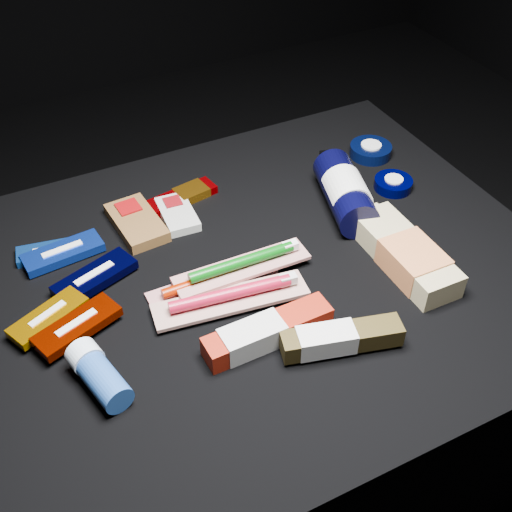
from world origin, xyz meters
name	(u,v)px	position (x,y,z in m)	size (l,w,h in m)	color
ground	(252,414)	(0.00, 0.00, 0.00)	(3.00, 3.00, 0.00)	black
cloth_table	(251,351)	(0.00, 0.00, 0.20)	(0.98, 0.78, 0.40)	black
luna_bar_0	(52,251)	(-0.28, 0.19, 0.41)	(0.12, 0.06, 0.01)	blue
luna_bar_1	(63,253)	(-0.26, 0.17, 0.41)	(0.13, 0.06, 0.02)	#1135B3
luna_bar_2	(95,277)	(-0.23, 0.09, 0.41)	(0.14, 0.09, 0.02)	black
luna_bar_3	(48,317)	(-0.32, 0.03, 0.41)	(0.13, 0.09, 0.02)	#B57300
luna_bar_4	(77,326)	(-0.28, -0.01, 0.42)	(0.14, 0.09, 0.02)	#741100
clif_bar_0	(135,221)	(-0.13, 0.20, 0.41)	(0.08, 0.14, 0.02)	brown
clif_bar_1	(177,213)	(-0.05, 0.19, 0.41)	(0.06, 0.11, 0.02)	#ADAEA6
power_bar	(184,196)	(-0.02, 0.23, 0.41)	(0.14, 0.07, 0.02)	#840004
lotion_bottle	(345,192)	(0.22, 0.07, 0.44)	(0.12, 0.23, 0.07)	black
cream_tin_upper	(371,150)	(0.37, 0.20, 0.41)	(0.08, 0.08, 0.03)	black
cream_tin_lower	(393,184)	(0.34, 0.09, 0.41)	(0.07, 0.07, 0.02)	black
bodywash_bottle	(406,255)	(0.23, -0.10, 0.42)	(0.08, 0.22, 0.05)	tan
deodorant_stick	(99,374)	(-0.28, -0.11, 0.42)	(0.07, 0.12, 0.05)	#214892
toothbrush_pack_0	(214,280)	(-0.06, 0.00, 0.41)	(0.21, 0.05, 0.02)	beige
toothbrush_pack_1	(233,296)	(-0.06, -0.05, 0.42)	(0.25, 0.09, 0.03)	silver
toothbrush_pack_2	(244,265)	(-0.01, 0.00, 0.42)	(0.22, 0.06, 0.02)	beige
toothpaste_carton_red	(263,334)	(-0.05, -0.14, 0.42)	(0.20, 0.05, 0.04)	maroon
toothpaste_carton_green	(336,339)	(0.04, -0.20, 0.42)	(0.18, 0.08, 0.03)	#33290F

